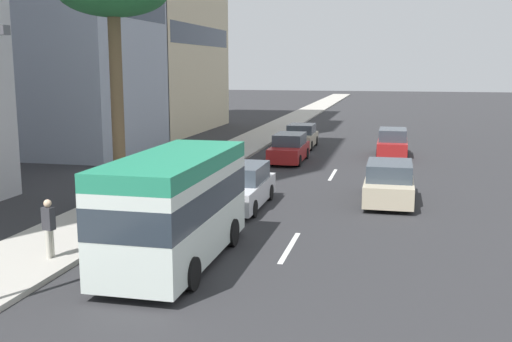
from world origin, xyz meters
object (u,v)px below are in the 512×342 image
object	(u,v)px
minibus_fourth	(176,204)
car_third	(389,183)
pedestrian_mid_block	(184,163)
car_fifth	(392,143)
pedestrian_by_tree	(49,226)
car_seventh	(289,149)
car_lead	(242,187)
pedestrian_near_lamp	(113,186)
car_second	(301,137)

from	to	relation	value
minibus_fourth	car_third	bearing A→B (deg)	148.39
pedestrian_mid_block	car_fifth	bearing A→B (deg)	-22.09
pedestrian_mid_block	pedestrian_by_tree	size ratio (longest dim) A/B	1.01
car_seventh	pedestrian_by_tree	world-z (taller)	pedestrian_by_tree
minibus_fourth	car_fifth	bearing A→B (deg)	165.41
pedestrian_by_tree	car_seventh	bearing A→B (deg)	-86.28
car_fifth	car_lead	bearing A→B (deg)	159.31
car_lead	car_third	xyz separation A→B (m)	(2.16, -5.56, 0.00)
pedestrian_near_lamp	pedestrian_mid_block	bearing A→B (deg)	167.50
pedestrian_mid_block	pedestrian_by_tree	xyz separation A→B (m)	(-11.12, -0.04, -0.01)
car_third	car_lead	bearing A→B (deg)	111.23
car_third	pedestrian_by_tree	distance (m)	13.47
car_fifth	minibus_fourth	bearing A→B (deg)	165.41
minibus_fourth	pedestrian_mid_block	xyz separation A→B (m)	(10.32, 3.46, -0.60)
car_seventh	car_second	bearing A→B (deg)	-177.50
car_third	pedestrian_near_lamp	bearing A→B (deg)	113.27
car_seventh	pedestrian_near_lamp	size ratio (longest dim) A/B	2.84
car_fifth	pedestrian_near_lamp	size ratio (longest dim) A/B	2.97
car_third	pedestrian_by_tree	bearing A→B (deg)	137.69
car_third	car_seventh	size ratio (longest dim) A/B	1.04
car_seventh	pedestrian_near_lamp	bearing A→B (deg)	-17.37
pedestrian_near_lamp	car_second	bearing A→B (deg)	164.75
car_lead	car_second	world-z (taller)	car_lead
minibus_fourth	pedestrian_mid_block	size ratio (longest dim) A/B	3.91
minibus_fourth	pedestrian_near_lamp	distance (m)	6.54
car_lead	car_fifth	xyz separation A→B (m)	(14.79, -5.59, 0.02)
car_second	pedestrian_by_tree	world-z (taller)	pedestrian_by_tree
car_seventh	car_third	bearing A→B (deg)	31.59
car_third	pedestrian_by_tree	xyz separation A→B (m)	(-9.96, 9.07, 0.28)
car_second	car_third	distance (m)	16.56
car_lead	pedestrian_by_tree	size ratio (longest dim) A/B	2.85
car_second	pedestrian_near_lamp	world-z (taller)	pedestrian_near_lamp
minibus_fourth	car_seventh	xyz separation A→B (m)	(18.42, 0.05, -0.91)
pedestrian_near_lamp	pedestrian_mid_block	xyz separation A→B (m)	(5.43, -0.82, 0.04)
car_second	car_third	world-z (taller)	car_third
car_second	pedestrian_by_tree	xyz separation A→B (m)	(-25.41, 3.10, 0.32)
minibus_fourth	pedestrian_near_lamp	bearing A→B (deg)	-138.84
car_second	car_seventh	distance (m)	6.20
car_third	minibus_fourth	size ratio (longest dim) A/B	0.73
pedestrian_mid_block	pedestrian_by_tree	bearing A→B (deg)	-163.38
car_lead	car_third	size ratio (longest dim) A/B	0.99
car_fifth	pedestrian_mid_block	bearing A→B (deg)	141.48
car_second	pedestrian_by_tree	size ratio (longest dim) A/B	2.49
minibus_fourth	car_second	bearing A→B (deg)	-179.25
car_lead	car_third	bearing A→B (deg)	111.23
minibus_fourth	car_fifth	world-z (taller)	minibus_fourth
car_seventh	car_fifth	bearing A→B (deg)	120.52
car_second	car_seventh	world-z (taller)	car_seventh
minibus_fourth	pedestrian_by_tree	size ratio (longest dim) A/B	3.94
car_fifth	pedestrian_by_tree	bearing A→B (deg)	158.07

